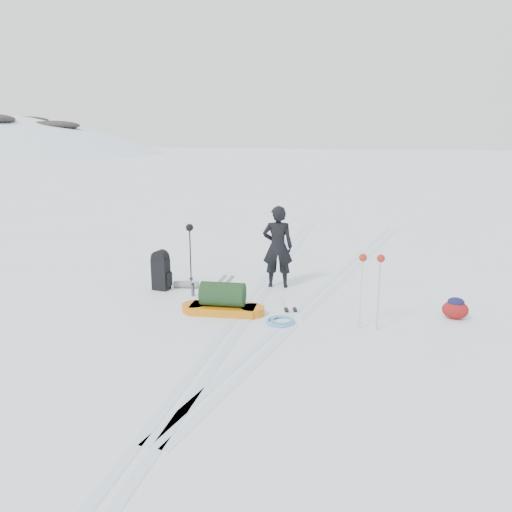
% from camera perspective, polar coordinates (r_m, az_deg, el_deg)
% --- Properties ---
extents(ground, '(200.00, 200.00, 0.00)m').
position_cam_1_polar(ground, '(10.06, -0.32, -5.19)').
color(ground, white).
rests_on(ground, ground).
extents(ski_tracks, '(3.38, 17.97, 0.01)m').
position_cam_1_polar(ski_tracks, '(10.71, 4.23, -4.01)').
color(ski_tracks, silver).
rests_on(ski_tracks, ground).
extents(skier, '(0.74, 0.57, 1.80)m').
position_cam_1_polar(skier, '(10.78, 2.49, 1.06)').
color(skier, black).
rests_on(skier, ground).
extents(pulk_sled, '(1.62, 0.67, 0.60)m').
position_cam_1_polar(pulk_sled, '(9.36, -3.81, -5.22)').
color(pulk_sled, orange).
rests_on(pulk_sled, ground).
extents(expedition_rucksack, '(0.92, 0.52, 0.87)m').
position_cam_1_polar(expedition_rucksack, '(10.88, -10.47, -1.74)').
color(expedition_rucksack, black).
rests_on(expedition_rucksack, ground).
extents(ski_poles_black, '(0.17, 0.19, 1.36)m').
position_cam_1_polar(ski_poles_black, '(11.08, -7.58, 2.42)').
color(ski_poles_black, black).
rests_on(ski_poles_black, ground).
extents(ski_poles_silver, '(0.42, 0.17, 1.33)m').
position_cam_1_polar(ski_poles_silver, '(8.56, 13.05, -1.20)').
color(ski_poles_silver, silver).
rests_on(ski_poles_silver, ground).
extents(touring_skis_grey, '(0.45, 1.82, 0.07)m').
position_cam_1_polar(touring_skis_grey, '(10.97, -4.27, -3.51)').
color(touring_skis_grey, gray).
rests_on(touring_skis_grey, ground).
extents(touring_skis_white, '(0.82, 1.60, 0.06)m').
position_cam_1_polar(touring_skis_white, '(9.51, 3.97, -6.29)').
color(touring_skis_white, silver).
rests_on(touring_skis_white, ground).
extents(rope_coil, '(0.55, 0.55, 0.06)m').
position_cam_1_polar(rope_coil, '(8.97, 2.87, -7.41)').
color(rope_coil, '#5297C7').
rests_on(rope_coil, ground).
extents(small_daypack, '(0.51, 0.41, 0.40)m').
position_cam_1_polar(small_daypack, '(9.79, 21.82, -5.58)').
color(small_daypack, maroon).
rests_on(small_daypack, ground).
extents(thermos_pair, '(0.28, 0.17, 0.27)m').
position_cam_1_polar(thermos_pair, '(10.41, -6.67, -3.87)').
color(thermos_pair, '#54585C').
rests_on(thermos_pair, ground).
extents(stuff_sack, '(0.44, 0.38, 0.24)m').
position_cam_1_polar(stuff_sack, '(10.11, -5.53, -4.46)').
color(stuff_sack, black).
rests_on(stuff_sack, ground).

